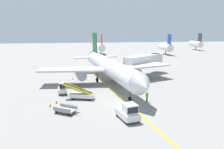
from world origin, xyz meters
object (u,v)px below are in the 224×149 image
(pushback_tug, at_px, (128,112))
(safety_cone_nose_left, at_px, (56,102))
(airliner, at_px, (109,67))
(jet_bridge, at_px, (147,60))
(baggage_tug_near_wing, at_px, (62,89))
(safety_cone_nose_right, at_px, (50,105))
(baggage_cart_loaded, at_px, (65,110))
(safety_cone_wingtip_left, at_px, (72,78))
(ground_crew_marshaller, at_px, (135,88))
(belt_loader_forward_hold, at_px, (81,94))
(ground_crew_wing_walker, at_px, (147,96))

(pushback_tug, distance_m, safety_cone_nose_left, 12.17)
(airliner, distance_m, jet_bridge, 12.83)
(baggage_tug_near_wing, height_order, safety_cone_nose_right, baggage_tug_near_wing)
(baggage_cart_loaded, relative_size, safety_cone_wingtip_left, 8.11)
(jet_bridge, relative_size, safety_cone_nose_right, 26.46)
(ground_crew_marshaller, relative_size, safety_cone_nose_left, 3.86)
(jet_bridge, relative_size, safety_cone_wingtip_left, 26.46)
(pushback_tug, xyz_separation_m, baggage_tug_near_wing, (-8.70, 12.74, -0.07))
(belt_loader_forward_hold, bearing_deg, safety_cone_nose_left, -156.94)
(jet_bridge, height_order, ground_crew_wing_walker, jet_bridge)
(ground_crew_wing_walker, bearing_deg, safety_cone_nose_right, 179.47)
(safety_cone_nose_right, xyz_separation_m, safety_cone_wingtip_left, (2.90, 17.66, 0.00))
(baggage_tug_near_wing, distance_m, belt_loader_forward_hold, 4.60)
(ground_crew_wing_walker, xyz_separation_m, safety_cone_wingtip_left, (-11.59, 17.79, -0.69))
(baggage_tug_near_wing, bearing_deg, safety_cone_nose_right, -102.29)
(belt_loader_forward_hold, xyz_separation_m, ground_crew_marshaller, (9.47, 2.08, 0.13))
(pushback_tug, relative_size, safety_cone_nose_right, 8.95)
(jet_bridge, xyz_separation_m, pushback_tug, (-10.87, -27.02, -2.55))
(airliner, distance_m, belt_loader_forward_hold, 12.07)
(belt_loader_forward_hold, bearing_deg, ground_crew_wing_walker, -17.16)
(baggage_tug_near_wing, height_order, ground_crew_wing_walker, baggage_tug_near_wing)
(baggage_cart_loaded, relative_size, safety_cone_nose_left, 8.11)
(ground_crew_marshaller, bearing_deg, safety_cone_wingtip_left, 131.29)
(jet_bridge, distance_m, baggage_tug_near_wing, 24.36)
(pushback_tug, relative_size, belt_loader_forward_hold, 0.76)
(baggage_cart_loaded, bearing_deg, safety_cone_wingtip_left, 88.30)
(ground_crew_wing_walker, bearing_deg, jet_bridge, 72.70)
(baggage_cart_loaded, height_order, ground_crew_wing_walker, ground_crew_wing_walker)
(pushback_tug, xyz_separation_m, safety_cone_wingtip_left, (-7.17, 24.11, -0.77))
(airliner, height_order, belt_loader_forward_hold, airliner)
(jet_bridge, height_order, pushback_tug, jet_bridge)
(jet_bridge, distance_m, safety_cone_nose_right, 29.53)
(jet_bridge, xyz_separation_m, baggage_tug_near_wing, (-19.57, -14.27, -2.62))
(baggage_tug_near_wing, bearing_deg, baggage_cart_loaded, -84.30)
(jet_bridge, height_order, ground_crew_marshaller, jet_bridge)
(belt_loader_forward_hold, relative_size, ground_crew_wing_walker, 3.03)
(safety_cone_nose_right, bearing_deg, safety_cone_wingtip_left, 80.69)
(jet_bridge, relative_size, ground_crew_marshaller, 6.85)
(airliner, relative_size, safety_cone_wingtip_left, 80.25)
(ground_crew_marshaller, distance_m, safety_cone_nose_right, 14.88)
(ground_crew_marshaller, height_order, safety_cone_nose_right, ground_crew_marshaller)
(pushback_tug, xyz_separation_m, safety_cone_nose_right, (-10.07, 6.45, -0.77))
(baggage_cart_loaded, bearing_deg, belt_loader_forward_hold, 69.06)
(jet_bridge, relative_size, ground_crew_wing_walker, 6.85)
(ground_crew_marshaller, bearing_deg, safety_cone_nose_right, -160.25)
(airliner, bearing_deg, belt_loader_forward_hold, -120.59)
(pushback_tug, bearing_deg, ground_crew_wing_walker, 55.01)
(jet_bridge, xyz_separation_m, baggage_cart_loaded, (-18.65, -23.46, -3.07))
(baggage_tug_near_wing, relative_size, ground_crew_marshaller, 1.49)
(safety_cone_nose_left, distance_m, safety_cone_nose_right, 1.54)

